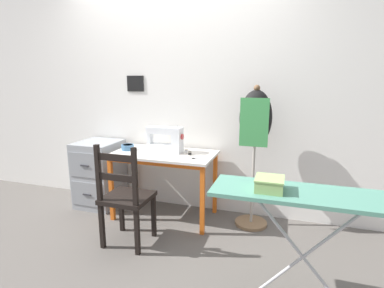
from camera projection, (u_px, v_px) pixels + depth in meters
ground_plane at (154, 228)px, 2.97m from camera, size 14.00×14.00×0.00m
wall_back at (176, 95)px, 3.29m from camera, size 10.00×0.06×2.55m
sewing_table at (164, 161)px, 3.09m from camera, size 1.06×0.58×0.70m
sewing_machine at (167, 140)px, 3.10m from camera, size 0.39×0.16×0.29m
fabric_bowl at (128, 147)px, 3.20m from camera, size 0.13×0.13×0.06m
scissors at (197, 158)px, 2.86m from camera, size 0.15×0.08×0.01m
thread_spool_near_machine at (186, 151)px, 3.07m from camera, size 0.04×0.04×0.04m
thread_spool_mid_table at (190, 153)px, 2.99m from camera, size 0.04×0.04×0.03m
wooden_chair at (126, 198)px, 2.60m from camera, size 0.40×0.38×0.93m
filing_cabinet at (100, 173)px, 3.47m from camera, size 0.44×0.51×0.75m
dress_form at (255, 128)px, 2.83m from camera, size 0.32×0.32×1.40m
ironing_board at (308, 200)px, 1.74m from camera, size 1.12×0.36×0.81m
storage_box at (269, 184)px, 1.76m from camera, size 0.17×0.18×0.08m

